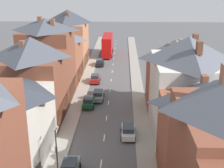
% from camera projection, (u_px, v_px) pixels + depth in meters
% --- Properties ---
extents(pavement_left, '(2.20, 104.00, 0.14)m').
position_uv_depth(pavement_left, '(84.00, 86.00, 59.48)').
color(pavement_left, gray).
rests_on(pavement_left, ground).
extents(pavement_right, '(2.20, 104.00, 0.14)m').
position_uv_depth(pavement_right, '(137.00, 87.00, 59.14)').
color(pavement_right, gray).
rests_on(pavement_right, ground).
extents(centre_line_dashes, '(0.14, 97.80, 0.01)m').
position_uv_depth(centre_line_dashes, '(110.00, 90.00, 57.44)').
color(centre_line_dashes, silver).
rests_on(centre_line_dashes, ground).
extents(terrace_row_left, '(8.00, 72.01, 14.17)m').
position_uv_depth(terrace_row_left, '(32.00, 81.00, 42.80)').
color(terrace_row_left, '#BCB7A8').
rests_on(terrace_row_left, ground).
extents(terrace_row_right, '(8.00, 44.10, 14.00)m').
position_uv_depth(terrace_row_right, '(204.00, 125.00, 30.02)').
color(terrace_row_right, brown).
rests_on(terrace_row_right, ground).
extents(double_decker_bus_lead, '(2.74, 10.80, 5.30)m').
position_uv_depth(double_decker_bus_lead, '(107.00, 45.00, 82.40)').
color(double_decker_bus_lead, '#B70F0F').
rests_on(double_decker_bus_lead, ground).
extents(car_near_silver, '(1.90, 3.83, 1.70)m').
position_uv_depth(car_near_silver, '(95.00, 79.00, 61.36)').
color(car_near_silver, maroon).
rests_on(car_near_silver, ground).
extents(car_parked_left_a, '(1.90, 4.60, 1.64)m').
position_uv_depth(car_parked_left_a, '(98.00, 95.00, 52.79)').
color(car_parked_left_a, gray).
rests_on(car_parked_left_a, ground).
extents(car_parked_right_a, '(1.90, 3.87, 1.65)m').
position_uv_depth(car_parked_right_a, '(89.00, 102.00, 49.91)').
color(car_parked_right_a, '#144728').
rests_on(car_parked_right_a, ground).
extents(car_mid_black, '(1.90, 4.01, 1.59)m').
position_uv_depth(car_mid_black, '(128.00, 131.00, 40.47)').
color(car_mid_black, silver).
rests_on(car_mid_black, ground).
extents(car_parked_left_b, '(1.90, 3.94, 1.61)m').
position_uv_depth(car_parked_left_b, '(100.00, 62.00, 73.17)').
color(car_parked_left_b, black).
rests_on(car_parked_left_b, ground).
extents(car_far_grey, '(1.90, 3.95, 1.69)m').
position_uv_depth(car_far_grey, '(70.00, 168.00, 32.55)').
color(car_far_grey, gray).
rests_on(car_far_grey, ground).
extents(pedestrian_mid_left, '(0.36, 0.22, 1.61)m').
position_uv_depth(pedestrian_mid_left, '(56.00, 146.00, 36.43)').
color(pedestrian_mid_left, '#3D4256').
rests_on(pedestrian_mid_left, pavement_left).
extents(street_lamp, '(0.20, 1.12, 5.50)m').
position_uv_depth(street_lamp, '(57.00, 150.00, 31.39)').
color(street_lamp, black).
rests_on(street_lamp, ground).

